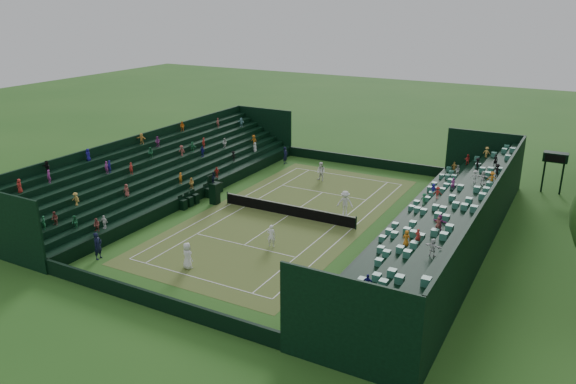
# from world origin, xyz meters

# --- Properties ---
(ground) EXTENTS (160.00, 160.00, 0.00)m
(ground) POSITION_xyz_m (0.00, 0.00, 0.00)
(ground) COLOR #285C1D
(ground) RESTS_ON ground
(court_surface) EXTENTS (12.97, 26.77, 0.01)m
(court_surface) POSITION_xyz_m (0.00, 0.00, 0.01)
(court_surface) COLOR #396D24
(court_surface) RESTS_ON ground
(perimeter_wall_north) EXTENTS (17.17, 0.20, 1.00)m
(perimeter_wall_north) POSITION_xyz_m (0.00, 15.88, 0.50)
(perimeter_wall_north) COLOR black
(perimeter_wall_north) RESTS_ON ground
(perimeter_wall_south) EXTENTS (17.17, 0.20, 1.00)m
(perimeter_wall_south) POSITION_xyz_m (0.00, -15.88, 0.50)
(perimeter_wall_south) COLOR black
(perimeter_wall_south) RESTS_ON ground
(perimeter_wall_east) EXTENTS (0.20, 31.77, 1.00)m
(perimeter_wall_east) POSITION_xyz_m (8.48, 0.00, 0.50)
(perimeter_wall_east) COLOR black
(perimeter_wall_east) RESTS_ON ground
(perimeter_wall_west) EXTENTS (0.20, 31.77, 1.00)m
(perimeter_wall_west) POSITION_xyz_m (-8.48, 0.00, 0.50)
(perimeter_wall_west) COLOR black
(perimeter_wall_west) RESTS_ON ground
(north_grandstand) EXTENTS (6.60, 32.00, 4.90)m
(north_grandstand) POSITION_xyz_m (12.66, 0.00, 1.55)
(north_grandstand) COLOR black
(north_grandstand) RESTS_ON ground
(south_grandstand) EXTENTS (6.60, 32.00, 4.90)m
(south_grandstand) POSITION_xyz_m (-12.66, 0.00, 1.55)
(south_grandstand) COLOR black
(south_grandstand) RESTS_ON ground
(tennis_net) EXTENTS (11.67, 0.10, 1.06)m
(tennis_net) POSITION_xyz_m (0.00, 0.00, 0.53)
(tennis_net) COLOR black
(tennis_net) RESTS_ON ground
(scoreboard_tower) EXTENTS (2.00, 1.00, 3.70)m
(scoreboard_tower) POSITION_xyz_m (17.75, 16.00, 3.14)
(scoreboard_tower) COLOR black
(scoreboard_tower) RESTS_ON ground
(umpire_chair) EXTENTS (0.87, 0.87, 2.73)m
(umpire_chair) POSITION_xyz_m (-6.75, -0.50, 1.17)
(umpire_chair) COLOR black
(umpire_chair) RESTS_ON ground
(courtside_chairs) EXTENTS (0.55, 5.52, 1.20)m
(courtside_chairs) POSITION_xyz_m (-8.21, -0.38, 0.45)
(courtside_chairs) COLOR black
(courtside_chairs) RESTS_ON ground
(player_near_west) EXTENTS (0.99, 0.81, 1.76)m
(player_near_west) POSITION_xyz_m (-1.23, -11.08, 0.88)
(player_near_west) COLOR white
(player_near_west) RESTS_ON ground
(player_near_east) EXTENTS (0.69, 0.56, 1.63)m
(player_near_east) POSITION_xyz_m (1.78, -5.66, 0.82)
(player_near_east) COLOR white
(player_near_east) RESTS_ON ground
(player_far_west) EXTENTS (1.00, 0.85, 1.79)m
(player_far_west) POSITION_xyz_m (-1.62, 9.43, 0.90)
(player_far_west) COLOR white
(player_far_west) RESTS_ON ground
(player_far_east) EXTENTS (1.44, 1.06, 1.99)m
(player_far_east) POSITION_xyz_m (3.84, 2.42, 0.99)
(player_far_east) COLOR white
(player_far_east) RESTS_ON ground
(line_judge_north) EXTENTS (0.43, 0.66, 1.80)m
(line_judge_north) POSITION_xyz_m (-7.35, 12.84, 0.90)
(line_judge_north) COLOR black
(line_judge_north) RESTS_ON ground
(line_judge_south) EXTENTS (0.52, 0.73, 1.86)m
(line_judge_south) POSITION_xyz_m (-7.28, -12.81, 0.93)
(line_judge_south) COLOR black
(line_judge_south) RESTS_ON ground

